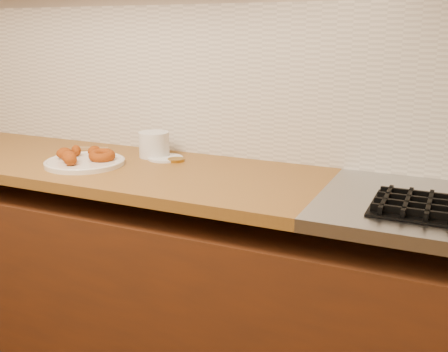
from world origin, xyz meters
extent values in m
cube|color=#C2B096|center=(0.00, 2.00, 1.35)|extent=(4.00, 0.02, 2.70)
cube|color=#4D220D|center=(0.00, 1.69, 0.39)|extent=(3.60, 0.60, 0.77)
cube|color=brown|center=(-0.65, 1.69, 0.88)|extent=(2.30, 0.62, 0.04)
cube|color=silver|center=(0.00, 1.99, 1.20)|extent=(3.60, 0.02, 0.60)
cube|color=black|center=(0.80, 1.61, 0.90)|extent=(0.26, 0.26, 0.01)
cube|color=black|center=(0.71, 1.61, 0.92)|extent=(0.01, 0.24, 0.02)
cube|color=black|center=(0.80, 1.52, 0.92)|extent=(0.24, 0.01, 0.02)
cube|color=black|center=(0.77, 1.61, 0.92)|extent=(0.01, 0.24, 0.02)
cube|color=black|center=(0.80, 1.58, 0.92)|extent=(0.24, 0.01, 0.02)
cube|color=black|center=(0.83, 1.61, 0.92)|extent=(0.01, 0.24, 0.02)
cube|color=black|center=(0.80, 1.64, 0.92)|extent=(0.24, 0.01, 0.02)
cube|color=black|center=(0.80, 1.70, 0.92)|extent=(0.24, 0.01, 0.02)
cylinder|color=silver|center=(-0.42, 1.62, 0.91)|extent=(0.30, 0.30, 0.02)
torus|color=#9C3D0A|center=(-0.36, 1.66, 0.94)|extent=(0.15, 0.15, 0.05)
ellipsoid|color=#9C3D0A|center=(-0.49, 1.67, 0.94)|extent=(0.06, 0.06, 0.04)
ellipsoid|color=#9C3D0A|center=(-0.51, 1.61, 0.94)|extent=(0.07, 0.07, 0.04)
ellipsoid|color=#9C3D0A|center=(-0.44, 1.56, 0.94)|extent=(0.08, 0.08, 0.05)
ellipsoid|color=#9C3D0A|center=(-0.41, 1.54, 0.94)|extent=(0.06, 0.06, 0.04)
ellipsoid|color=#9C3D0A|center=(-0.42, 1.69, 0.94)|extent=(0.06, 0.06, 0.04)
cylinder|color=silver|center=(-0.24, 1.85, 0.95)|extent=(0.16, 0.16, 0.10)
cylinder|color=silver|center=(-0.18, 1.83, 0.90)|extent=(0.16, 0.16, 0.01)
cylinder|color=#AC7E27|center=(-0.12, 1.82, 0.91)|extent=(0.08, 0.08, 0.01)
cube|color=#9F7C4C|center=(-0.56, 1.84, 0.91)|extent=(0.15, 0.07, 0.01)
camera|label=1|loc=(0.89, 0.07, 1.40)|focal=42.00mm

